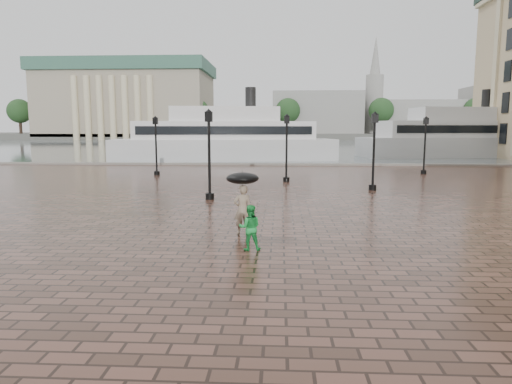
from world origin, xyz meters
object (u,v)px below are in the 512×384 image
street_lamps (293,148)px  child_pedestrian (250,228)px  ferry_near (225,139)px  ferry_far (462,137)px  adult_pedestrian (243,210)px

street_lamps → child_pedestrian: bearing=-95.6°
ferry_near → ferry_far: 30.45m
adult_pedestrian → ferry_far: size_ratio=0.06×
street_lamps → adult_pedestrian: 15.54m
adult_pedestrian → ferry_near: size_ratio=0.07×
street_lamps → adult_pedestrian: bearing=-97.7°
street_lamps → adult_pedestrian: street_lamps is taller
ferry_far → street_lamps: bearing=-137.0°
adult_pedestrian → ferry_far: bearing=-132.4°
street_lamps → ferry_far: ferry_far is taller
ferry_far → adult_pedestrian: bearing=-128.4°
street_lamps → ferry_near: 22.38m
street_lamps → child_pedestrian: size_ratio=15.89×
ferry_near → street_lamps: bearing=-81.2°
adult_pedestrian → ferry_far: ferry_far is taller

